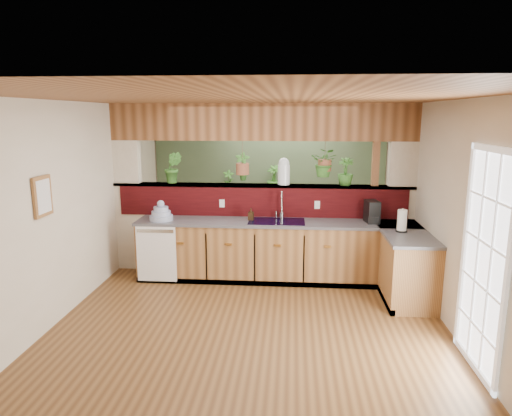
# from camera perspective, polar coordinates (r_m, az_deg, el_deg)

# --- Properties ---
(ground) EXTENTS (4.60, 7.00, 0.01)m
(ground) POSITION_cam_1_polar(r_m,az_deg,el_deg) (6.07, -0.24, -12.05)
(ground) COLOR brown
(ground) RESTS_ON ground
(ceiling) EXTENTS (4.60, 7.00, 0.01)m
(ceiling) POSITION_cam_1_polar(r_m,az_deg,el_deg) (5.56, -0.27, 13.31)
(ceiling) COLOR brown
(ceiling) RESTS_ON ground
(wall_back) EXTENTS (4.60, 0.02, 2.60)m
(wall_back) POSITION_cam_1_polar(r_m,az_deg,el_deg) (9.12, 1.63, 4.44)
(wall_back) COLOR beige
(wall_back) RESTS_ON ground
(wall_front) EXTENTS (4.60, 0.02, 2.60)m
(wall_front) POSITION_cam_1_polar(r_m,az_deg,el_deg) (2.38, -7.79, -16.92)
(wall_front) COLOR beige
(wall_front) RESTS_ON ground
(wall_left) EXTENTS (0.02, 7.00, 2.60)m
(wall_left) POSITION_cam_1_polar(r_m,az_deg,el_deg) (6.30, -21.59, 0.40)
(wall_left) COLOR beige
(wall_left) RESTS_ON ground
(wall_right) EXTENTS (0.02, 7.00, 2.60)m
(wall_right) POSITION_cam_1_polar(r_m,az_deg,el_deg) (5.94, 22.44, -0.30)
(wall_right) COLOR beige
(wall_right) RESTS_ON ground
(pass_through_partition) EXTENTS (4.60, 0.21, 2.60)m
(pass_through_partition) POSITION_cam_1_polar(r_m,az_deg,el_deg) (7.01, 0.93, 1.38)
(pass_through_partition) COLOR beige
(pass_through_partition) RESTS_ON ground
(pass_through_ledge) EXTENTS (4.60, 0.21, 0.04)m
(pass_through_ledge) POSITION_cam_1_polar(r_m,az_deg,el_deg) (6.99, 0.69, 2.83)
(pass_through_ledge) COLOR brown
(pass_through_ledge) RESTS_ON ground
(header_beam) EXTENTS (4.60, 0.15, 0.55)m
(header_beam) POSITION_cam_1_polar(r_m,az_deg,el_deg) (6.91, 0.71, 10.68)
(header_beam) COLOR brown
(header_beam) RESTS_ON ground
(sage_backwall) EXTENTS (4.55, 0.02, 2.55)m
(sage_backwall) POSITION_cam_1_polar(r_m,az_deg,el_deg) (9.10, 1.62, 4.42)
(sage_backwall) COLOR #4A6042
(sage_backwall) RESTS_ON ground
(countertop) EXTENTS (4.14, 1.52, 0.90)m
(countertop) POSITION_cam_1_polar(r_m,az_deg,el_deg) (6.72, 7.56, -5.70)
(countertop) COLOR brown
(countertop) RESTS_ON ground
(dishwasher) EXTENTS (0.58, 0.03, 0.82)m
(dishwasher) POSITION_cam_1_polar(r_m,az_deg,el_deg) (6.80, -12.35, -5.60)
(dishwasher) COLOR white
(dishwasher) RESTS_ON ground
(navy_sink) EXTENTS (0.82, 0.50, 0.18)m
(navy_sink) POSITION_cam_1_polar(r_m,az_deg,el_deg) (6.71, 2.59, -2.32)
(navy_sink) COLOR black
(navy_sink) RESTS_ON countertop
(french_door) EXTENTS (0.06, 1.02, 2.16)m
(french_door) POSITION_cam_1_polar(r_m,az_deg,el_deg) (4.81, 26.51, -6.39)
(french_door) COLOR white
(french_door) RESTS_ON ground
(framed_print) EXTENTS (0.04, 0.35, 0.45)m
(framed_print) POSITION_cam_1_polar(r_m,az_deg,el_deg) (5.55, -25.12, 1.33)
(framed_print) COLOR brown
(framed_print) RESTS_ON wall_left
(faucet) EXTENTS (0.19, 0.19, 0.43)m
(faucet) POSITION_cam_1_polar(r_m,az_deg,el_deg) (6.80, 3.20, 0.53)
(faucet) COLOR #B7B7B2
(faucet) RESTS_ON countertop
(dish_stack) EXTENTS (0.34, 0.34, 0.30)m
(dish_stack) POSITION_cam_1_polar(r_m,az_deg,el_deg) (6.88, -11.77, -0.75)
(dish_stack) COLOR #95A1C1
(dish_stack) RESTS_ON countertop
(soap_dispenser) EXTENTS (0.08, 0.09, 0.18)m
(soap_dispenser) POSITION_cam_1_polar(r_m,az_deg,el_deg) (6.74, -0.63, -0.77)
(soap_dispenser) COLOR #322212
(soap_dispenser) RESTS_ON countertop
(coffee_maker) EXTENTS (0.17, 0.29, 0.32)m
(coffee_maker) POSITION_cam_1_polar(r_m,az_deg,el_deg) (6.79, 14.30, -0.56)
(coffee_maker) COLOR black
(coffee_maker) RESTS_ON countertop
(paper_towel) EXTENTS (0.15, 0.15, 0.32)m
(paper_towel) POSITION_cam_1_polar(r_m,az_deg,el_deg) (6.37, 17.78, -1.57)
(paper_towel) COLOR black
(paper_towel) RESTS_ON countertop
(glass_jar) EXTENTS (0.18, 0.18, 0.41)m
(glass_jar) POSITION_cam_1_polar(r_m,az_deg,el_deg) (6.94, 3.50, 4.61)
(glass_jar) COLOR silver
(glass_jar) RESTS_ON pass_through_ledge
(ledge_plant_left) EXTENTS (0.28, 0.24, 0.49)m
(ledge_plant_left) POSITION_cam_1_polar(r_m,az_deg,el_deg) (7.18, -10.32, 4.99)
(ledge_plant_left) COLOR #326924
(ledge_plant_left) RESTS_ON pass_through_ledge
(ledge_plant_right) EXTENTS (0.26, 0.26, 0.42)m
(ledge_plant_right) POSITION_cam_1_polar(r_m,az_deg,el_deg) (6.98, 11.13, 4.50)
(ledge_plant_right) COLOR #326924
(ledge_plant_right) RESTS_ON pass_through_ledge
(hanging_plant_a) EXTENTS (0.23, 0.20, 0.56)m
(hanging_plant_a) POSITION_cam_1_polar(r_m,az_deg,el_deg) (6.96, -1.70, 6.33)
(hanging_plant_a) COLOR brown
(hanging_plant_a) RESTS_ON header_beam
(hanging_plant_b) EXTENTS (0.47, 0.44, 0.55)m
(hanging_plant_b) POSITION_cam_1_polar(r_m,az_deg,el_deg) (6.93, 8.63, 7.15)
(hanging_plant_b) COLOR brown
(hanging_plant_b) RESTS_ON header_beam
(shelving_console) EXTENTS (1.45, 0.77, 0.94)m
(shelving_console) POSITION_cam_1_polar(r_m,az_deg,el_deg) (9.04, -0.98, -0.77)
(shelving_console) COLOR black
(shelving_console) RESTS_ON ground
(shelf_plant_a) EXTENTS (0.23, 0.17, 0.41)m
(shelf_plant_a) POSITION_cam_1_polar(r_m,az_deg,el_deg) (8.97, -3.45, 3.48)
(shelf_plant_a) COLOR #326924
(shelf_plant_a) RESTS_ON shelving_console
(shelf_plant_b) EXTENTS (0.34, 0.34, 0.51)m
(shelf_plant_b) POSITION_cam_1_polar(r_m,az_deg,el_deg) (8.88, 2.26, 3.73)
(shelf_plant_b) COLOR #326924
(shelf_plant_b) RESTS_ON shelving_console
(floor_plant) EXTENTS (0.62, 0.54, 0.69)m
(floor_plant) POSITION_cam_1_polar(r_m,az_deg,el_deg) (8.53, 9.80, -2.74)
(floor_plant) COLOR #326924
(floor_plant) RESTS_ON ground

